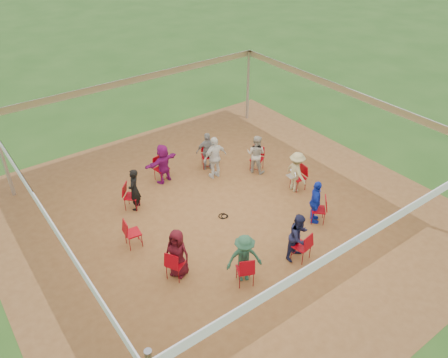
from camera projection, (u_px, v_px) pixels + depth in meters
ground at (223, 214)px, 13.72m from camera, size 80.00×80.00×0.00m
dirt_patch at (223, 214)px, 13.72m from camera, size 13.00×13.00×0.00m
tent at (223, 149)px, 12.41m from camera, size 10.33×10.33×3.00m
chair_0 at (298, 178)px, 14.66m from camera, size 0.49×0.47×0.90m
chair_1 at (257, 159)px, 15.68m from camera, size 0.59×0.58×0.90m
chair_2 at (208, 156)px, 15.85m from camera, size 0.57×0.58×0.90m
chair_3 at (162, 169)px, 15.12m from camera, size 0.50×0.51×0.90m
chair_4 at (132, 196)px, 13.76m from camera, size 0.61×0.61×0.90m
chair_5 at (133, 233)px, 12.29m from camera, size 0.49×0.47×0.90m
chair_6 at (176, 264)px, 11.27m from camera, size 0.59×0.58×0.90m
chair_7 at (245, 270)px, 11.09m from camera, size 0.57×0.58×0.90m
chair_8 at (302, 246)px, 11.83m from camera, size 0.50×0.51×0.90m
chair_9 at (318, 210)px, 13.19m from camera, size 0.61×0.61×0.90m
person_seated_0 at (296, 172)px, 14.46m from camera, size 0.57×0.97×1.43m
person_seated_1 at (256, 154)px, 15.44m from camera, size 0.69×0.80×1.43m
person_seated_2 at (208, 151)px, 15.61m from camera, size 0.94×0.74×1.43m
person_seated_3 at (163, 164)px, 14.90m from camera, size 1.39×0.74×1.43m
person_seated_4 at (134, 190)px, 13.60m from camera, size 0.61×0.61×1.43m
person_seated_5 at (177, 253)px, 11.21m from camera, size 0.68×0.80×1.43m
person_seated_6 at (244, 259)px, 11.04m from camera, size 1.03×0.81×1.43m
person_seated_7 at (299, 237)px, 11.74m from camera, size 0.76×0.52×1.43m
person_seated_8 at (315, 202)px, 13.05m from camera, size 0.89×0.90×1.43m
standing_person at (215, 157)px, 15.10m from camera, size 0.94×0.50×1.57m
cable_coil at (224, 216)px, 13.62m from camera, size 0.35×0.35×0.03m
laptop at (292, 174)px, 14.42m from camera, size 0.27×0.32×0.20m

